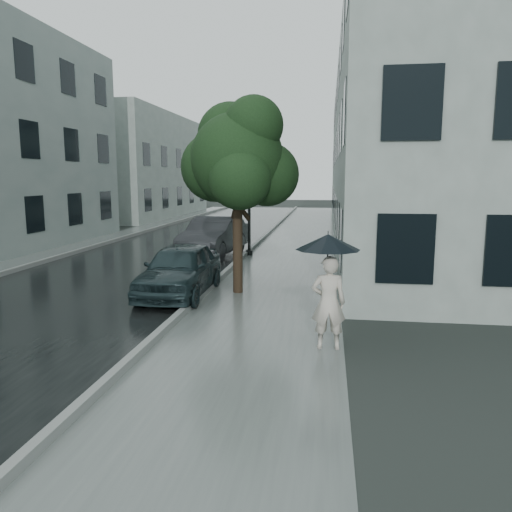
% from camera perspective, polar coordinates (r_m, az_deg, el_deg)
% --- Properties ---
extents(ground, '(120.00, 120.00, 0.00)m').
position_cam_1_polar(ground, '(9.99, -1.75, -9.12)').
color(ground, black).
rests_on(ground, ground).
extents(sidewalk, '(3.50, 60.00, 0.01)m').
position_cam_1_polar(sidewalk, '(21.62, 4.41, 0.73)').
color(sidewalk, slate).
rests_on(sidewalk, ground).
extents(kerb_near, '(0.15, 60.00, 0.15)m').
position_cam_1_polar(kerb_near, '(21.81, -0.38, 1.01)').
color(kerb_near, slate).
rests_on(kerb_near, ground).
extents(asphalt_road, '(6.85, 60.00, 0.00)m').
position_cam_1_polar(asphalt_road, '(22.60, -9.19, 0.99)').
color(asphalt_road, black).
rests_on(asphalt_road, ground).
extents(kerb_far, '(0.15, 60.00, 0.15)m').
position_cam_1_polar(kerb_far, '(23.87, -17.24, 1.30)').
color(kerb_far, slate).
rests_on(kerb_far, ground).
extents(sidewalk_far, '(1.70, 60.00, 0.01)m').
position_cam_1_polar(sidewalk_far, '(24.29, -19.20, 1.16)').
color(sidewalk_far, '#4C5451').
rests_on(sidewalk_far, ground).
extents(building_near, '(7.02, 36.00, 9.00)m').
position_cam_1_polar(building_near, '(29.14, 16.06, 11.40)').
color(building_near, '#94A19B').
rests_on(building_near, ground).
extents(building_far_b, '(7.02, 18.00, 8.00)m').
position_cam_1_polar(building_far_b, '(42.28, -13.39, 9.98)').
color(building_far_b, '#94A19B').
rests_on(building_far_b, ground).
extents(pedestrian, '(0.65, 0.45, 1.72)m').
position_cam_1_polar(pedestrian, '(9.14, 8.28, -5.29)').
color(pedestrian, beige).
rests_on(pedestrian, sidewalk).
extents(umbrella, '(1.54, 1.54, 1.22)m').
position_cam_1_polar(umbrella, '(8.98, 8.22, 1.60)').
color(umbrella, black).
rests_on(umbrella, ground).
extents(street_tree, '(3.22, 2.92, 5.17)m').
position_cam_1_polar(street_tree, '(13.39, -2.09, 11.08)').
color(street_tree, '#332619').
rests_on(street_tree, ground).
extents(lamp_post, '(0.85, 0.32, 5.58)m').
position_cam_1_polar(lamp_post, '(19.85, -1.22, 9.20)').
color(lamp_post, black).
rests_on(lamp_post, ground).
extents(car_near, '(1.65, 4.05, 1.38)m').
position_cam_1_polar(car_near, '(13.38, -8.67, -1.49)').
color(car_near, '#1B2B2D').
rests_on(car_near, ground).
extents(car_far, '(2.07, 4.81, 1.54)m').
position_cam_1_polar(car_far, '(19.97, -4.84, 2.27)').
color(car_far, '#24262A').
rests_on(car_far, ground).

